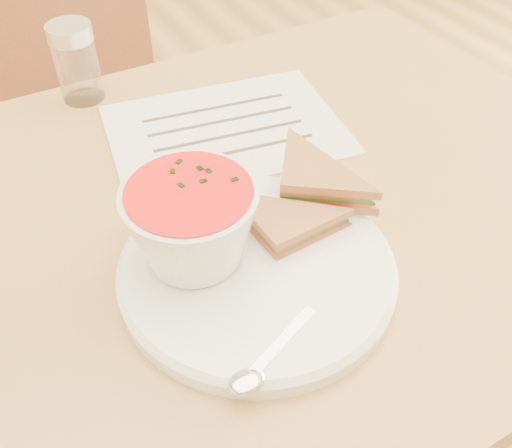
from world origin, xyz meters
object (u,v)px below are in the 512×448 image
plate (257,270)px  soup_bowl (192,228)px  chair_far (103,159)px  condiment_shaker (76,63)px  dining_table (232,381)px

plate → soup_bowl: (-0.05, 0.04, 0.05)m
chair_far → condiment_shaker: (-0.05, -0.24, 0.35)m
condiment_shaker → plate: bearing=-82.7°
dining_table → chair_far: 0.55m
dining_table → condiment_shaker: size_ratio=9.25×
chair_far → soup_bowl: 0.71m
dining_table → condiment_shaker: bearing=102.6°
dining_table → soup_bowl: 0.45m
dining_table → soup_bowl: (-0.07, -0.07, 0.43)m
plate → condiment_shaker: 0.42m
dining_table → condiment_shaker: condiment_shaker is taller
dining_table → condiment_shaker: (-0.07, 0.30, 0.43)m
chair_far → condiment_shaker: 0.43m
chair_far → condiment_shaker: chair_far is taller
chair_far → plate: 0.72m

